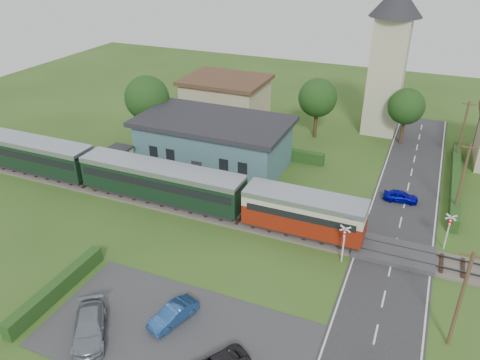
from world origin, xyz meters
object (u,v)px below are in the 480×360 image
at_px(pedestrian_near, 253,195).
at_px(car_park_silver, 89,327).
at_px(car_on_road, 401,196).
at_px(equipment_hut, 120,159).
at_px(train, 132,175).
at_px(church_tower, 390,50).
at_px(crossing_signal_far, 449,226).
at_px(pedestrian_far, 136,169).
at_px(station_building, 214,142).
at_px(car_park_blue, 173,314).
at_px(crossing_signal_near, 344,238).
at_px(house_west, 226,98).

bearing_deg(pedestrian_near, car_park_silver, 77.50).
bearing_deg(car_on_road, equipment_hut, 95.94).
xyz_separation_m(train, church_tower, (19.20, 26.00, 8.05)).
distance_m(car_park_silver, pedestrian_near, 18.93).
bearing_deg(pedestrian_near, car_on_road, -154.95).
relative_size(church_tower, crossing_signal_far, 5.37).
height_order(car_on_road, pedestrian_far, pedestrian_far).
bearing_deg(train, station_building, 64.96).
bearing_deg(crossing_signal_far, car_park_blue, -135.88).
height_order(crossing_signal_near, car_park_blue, crossing_signal_near).
xyz_separation_m(station_building, pedestrian_far, (-5.49, -6.58, -1.28)).
height_order(crossing_signal_far, car_park_blue, crossing_signal_far).
relative_size(equipment_hut, church_tower, 0.14).
bearing_deg(station_building, car_park_blue, -70.69).
bearing_deg(car_park_blue, station_building, 127.67).
distance_m(house_west, car_park_silver, 40.09).
bearing_deg(house_west, crossing_signal_far, -35.77).
distance_m(crossing_signal_near, pedestrian_far, 22.42).
bearing_deg(crossing_signal_near, pedestrian_far, 167.58).
xyz_separation_m(equipment_hut, train, (3.80, -3.20, 0.43)).
bearing_deg(church_tower, house_west, -171.47).
relative_size(crossing_signal_near, car_park_silver, 0.69).
xyz_separation_m(church_tower, house_west, (-20.00, -3.00, -7.43)).
distance_m(train, car_on_road, 25.34).
xyz_separation_m(crossing_signal_near, car_park_blue, (-8.69, -10.61, -1.47)).
distance_m(house_west, pedestrian_far, 20.64).
xyz_separation_m(house_west, pedestrian_far, (-0.49, -20.59, -1.38)).
xyz_separation_m(house_west, pedestrian_near, (12.07, -20.53, -1.54)).
height_order(church_tower, pedestrian_far, church_tower).
bearing_deg(pedestrian_near, church_tower, -110.36).
xyz_separation_m(house_west, car_park_silver, (8.53, -39.12, -2.03)).
xyz_separation_m(house_west, crossing_signal_far, (28.60, -20.61, -0.65)).
xyz_separation_m(car_park_blue, pedestrian_near, (-0.64, 15.49, 0.59)).
relative_size(house_west, car_park_silver, 2.29).
height_order(house_west, crossing_signal_near, house_west).
bearing_deg(car_park_silver, crossing_signal_near, 12.10).
bearing_deg(house_west, pedestrian_near, -59.55).
relative_size(equipment_hut, car_park_blue, 0.72).
distance_m(car_on_road, pedestrian_near, 13.97).
relative_size(station_building, church_tower, 0.91).
bearing_deg(house_west, crossing_signal_near, -49.89).
xyz_separation_m(equipment_hut, pedestrian_far, (2.51, -0.79, -0.33)).
relative_size(station_building, car_park_silver, 3.39).
relative_size(train, house_west, 4.00).
xyz_separation_m(car_park_blue, car_park_silver, (-4.18, -3.10, 0.10)).
bearing_deg(station_building, car_on_road, -0.69).
xyz_separation_m(car_park_silver, pedestrian_near, (3.53, 18.59, 0.49)).
relative_size(car_park_silver, pedestrian_far, 2.45).
distance_m(station_building, car_on_road, 19.64).
height_order(church_tower, car_park_silver, church_tower).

